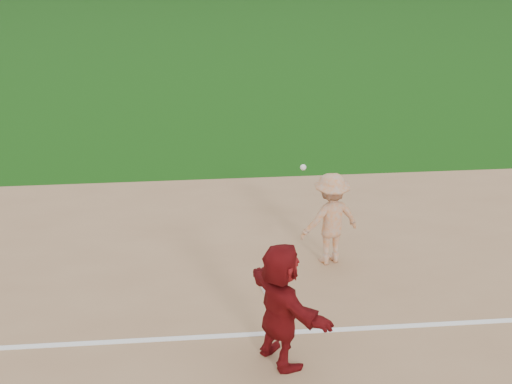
{
  "coord_description": "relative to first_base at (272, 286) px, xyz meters",
  "views": [
    {
      "loc": [
        -0.87,
        -8.57,
        6.04
      ],
      "look_at": [
        0.0,
        1.5,
        1.3
      ],
      "focal_mm": 45.0,
      "sensor_mm": 36.0,
      "label": 1
    }
  ],
  "objects": [
    {
      "name": "ground",
      "position": [
        -0.17,
        -0.41,
        -0.06
      ],
      "size": [
        160.0,
        160.0,
        0.0
      ],
      "primitive_type": "plane",
      "color": "#15480D",
      "rests_on": "ground"
    },
    {
      "name": "first_base_play",
      "position": [
        1.11,
        0.8,
        0.81
      ],
      "size": [
        1.3,
        1.25,
        2.21
      ],
      "color": "#ADADB0",
      "rests_on": "infield_dirt"
    },
    {
      "name": "first_base",
      "position": [
        0.0,
        0.0,
        0.0
      ],
      "size": [
        0.41,
        0.41,
        0.08
      ],
      "primitive_type": "cube",
      "rotation": [
        0.0,
        0.0,
        0.21
      ],
      "color": "white",
      "rests_on": "infield_dirt"
    },
    {
      "name": "base_runner",
      "position": [
        -0.09,
        -1.81,
        0.89
      ],
      "size": [
        1.3,
        1.79,
        1.87
      ],
      "primitive_type": "imported",
      "rotation": [
        0.0,
        0.0,
        2.06
      ],
      "color": "#660B0D",
      "rests_on": "infield_dirt"
    },
    {
      "name": "foul_line",
      "position": [
        -0.17,
        -1.21,
        -0.03
      ],
      "size": [
        60.0,
        0.1,
        0.01
      ],
      "primitive_type": "cube",
      "color": "white",
      "rests_on": "infield_dirt"
    }
  ]
}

